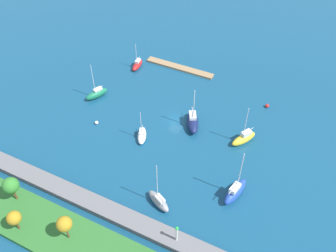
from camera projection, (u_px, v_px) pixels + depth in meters
name	position (u px, v px, depth m)	size (l,w,h in m)	color
water	(175.00, 120.00, 80.14)	(160.00, 160.00, 0.00)	navy
pier_dock	(180.00, 68.00, 94.30)	(18.41, 2.10, 0.52)	#997A56
breakwater	(110.00, 211.00, 62.63)	(56.92, 3.31, 1.28)	slate
shoreline_park	(84.00, 247.00, 57.96)	(50.02, 8.64, 0.92)	#2D6B2D
harbor_beacon	(177.00, 233.00, 56.58)	(0.56, 0.56, 3.73)	silver
park_tree_midwest	(14.00, 218.00, 57.85)	(2.37, 2.37, 4.26)	brown
park_tree_center	(64.00, 224.00, 56.02)	(2.53, 2.53, 5.26)	brown
park_tree_east	(11.00, 186.00, 61.55)	(2.88, 2.88, 5.27)	brown
sailboat_blue_outer_mooring	(235.00, 191.00, 64.78)	(3.35, 6.93, 11.08)	#2347B2
sailboat_red_along_channel	(137.00, 65.00, 94.24)	(2.22, 5.25, 7.19)	red
sailboat_gray_off_beacon	(159.00, 201.00, 63.71)	(5.62, 3.90, 10.34)	gray
sailboat_yellow_by_breakwater	(244.00, 138.00, 74.64)	(4.63, 6.14, 9.45)	yellow
sailboat_white_mid_basin	(142.00, 135.00, 75.71)	(3.64, 5.16, 7.43)	white
sailboat_green_far_south	(97.00, 94.00, 85.32)	(3.97, 5.95, 9.25)	#19724C
sailboat_navy_west_end	(193.00, 122.00, 78.11)	(5.44, 7.31, 9.99)	#141E4C
mooring_buoy_red	(267.00, 106.00, 83.07)	(0.88, 0.88, 0.88)	red
mooring_buoy_white	(97.00, 123.00, 79.06)	(0.80, 0.80, 0.80)	white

